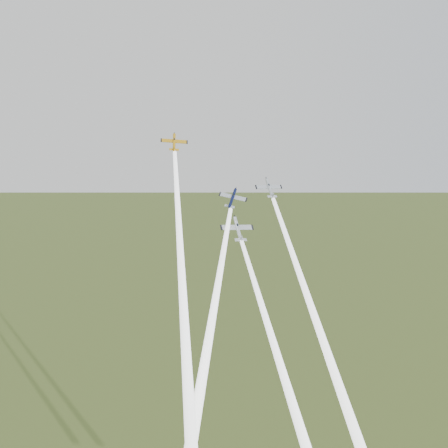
# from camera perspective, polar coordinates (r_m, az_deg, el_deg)

# --- Properties ---
(plane_yellow) EXTENTS (6.88, 5.65, 6.09)m
(plane_yellow) POSITION_cam_1_polar(r_m,az_deg,el_deg) (139.79, -5.08, 8.28)
(plane_yellow) COLOR orange
(smoke_trail_yellow) EXTENTS (5.54, 53.98, 58.37)m
(smoke_trail_yellow) POSITION_cam_1_polar(r_m,az_deg,el_deg) (116.72, -4.20, -7.31)
(smoke_trail_yellow) COLOR white
(plane_navy) EXTENTS (8.90, 6.97, 7.03)m
(plane_navy) POSITION_cam_1_polar(r_m,az_deg,el_deg) (135.25, 0.87, 2.65)
(plane_navy) COLOR #0D133B
(smoke_trail_navy) EXTENTS (14.26, 39.86, 44.18)m
(smoke_trail_navy) POSITION_cam_1_polar(r_m,az_deg,el_deg) (120.04, -1.26, -9.88)
(smoke_trail_navy) COLOR white
(plane_silver_right) EXTENTS (8.23, 7.36, 6.10)m
(plane_silver_right) POSITION_cam_1_polar(r_m,az_deg,el_deg) (137.55, 4.64, 3.65)
(plane_silver_right) COLOR silver
(smoke_trail_silver_right) EXTENTS (17.24, 51.17, 56.92)m
(smoke_trail_silver_right) POSITION_cam_1_polar(r_m,az_deg,el_deg) (121.05, 10.18, -11.98)
(smoke_trail_silver_right) COLOR white
(plane_silver_low) EXTENTS (9.72, 8.92, 7.53)m
(plane_silver_low) POSITION_cam_1_polar(r_m,az_deg,el_deg) (133.08, 1.42, -0.52)
(plane_silver_low) COLOR silver
(smoke_trail_silver_low) EXTENTS (15.55, 43.32, 48.18)m
(smoke_trail_silver_low) POSITION_cam_1_polar(r_m,az_deg,el_deg) (120.29, 5.90, -14.52)
(smoke_trail_silver_low) COLOR white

